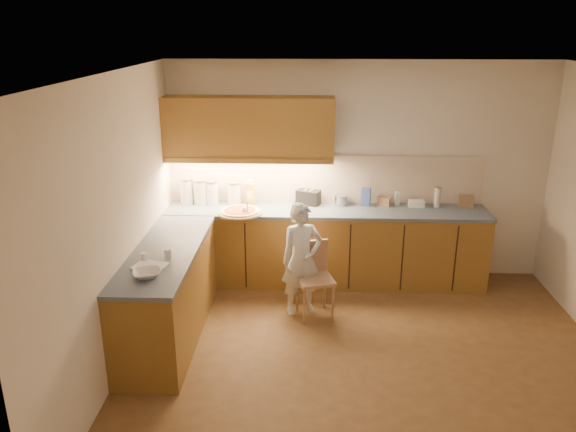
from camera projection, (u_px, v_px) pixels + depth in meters
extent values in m
plane|color=brown|center=(368.00, 360.00, 5.24)|extent=(4.50, 4.50, 0.00)
cube|color=beige|center=(357.00, 172.00, 6.71)|extent=(4.50, 0.04, 2.60)
cube|color=beige|center=(416.00, 362.00, 2.93)|extent=(4.50, 0.04, 2.60)
cube|color=beige|center=(117.00, 226.00, 4.91)|extent=(0.04, 4.00, 2.60)
cube|color=white|center=(384.00, 74.00, 4.40)|extent=(4.50, 4.00, 0.04)
cube|color=olive|center=(325.00, 247.00, 6.72)|extent=(3.75, 0.60, 0.88)
cube|color=olive|center=(169.00, 294.00, 5.55)|extent=(0.60, 2.00, 0.88)
cube|color=#4E5D6F|center=(326.00, 211.00, 6.57)|extent=(3.77, 0.62, 0.04)
cube|color=#4E5D6F|center=(166.00, 251.00, 5.40)|extent=(0.62, 2.02, 0.04)
cube|color=black|center=(194.00, 255.00, 6.49)|extent=(0.02, 0.01, 0.80)
cube|color=black|center=(245.00, 256.00, 6.47)|extent=(0.02, 0.01, 0.80)
cube|color=black|center=(297.00, 257.00, 6.45)|extent=(0.02, 0.01, 0.80)
cube|color=black|center=(350.00, 257.00, 6.43)|extent=(0.02, 0.01, 0.80)
cube|color=black|center=(402.00, 258.00, 6.40)|extent=(0.02, 0.01, 0.80)
cube|color=black|center=(455.00, 259.00, 6.38)|extent=(0.02, 0.01, 0.80)
cube|color=beige|center=(326.00, 179.00, 6.74)|extent=(3.75, 0.02, 0.58)
cube|color=olive|center=(249.00, 128.00, 6.42)|extent=(1.95, 0.35, 0.70)
cube|color=olive|center=(248.00, 161.00, 6.37)|extent=(1.95, 0.02, 0.06)
cylinder|color=tan|center=(240.00, 213.00, 6.41)|extent=(0.50, 0.50, 0.02)
cylinder|color=beige|center=(240.00, 211.00, 6.40)|extent=(0.44, 0.44, 0.02)
cylinder|color=#AC3916|center=(240.00, 210.00, 6.40)|extent=(0.35, 0.35, 0.01)
sphere|color=white|center=(245.00, 209.00, 6.35)|extent=(0.06, 0.06, 0.06)
cylinder|color=white|center=(247.00, 208.00, 6.28)|extent=(0.02, 0.12, 0.20)
imported|color=white|center=(302.00, 259.00, 5.93)|extent=(0.52, 0.43, 1.23)
cylinder|color=tan|center=(305.00, 307.00, 5.79)|extent=(0.03, 0.03, 0.41)
cylinder|color=tan|center=(333.00, 304.00, 5.86)|extent=(0.03, 0.03, 0.41)
cylinder|color=tan|center=(297.00, 294.00, 6.08)|extent=(0.03, 0.03, 0.41)
cylinder|color=tan|center=(324.00, 291.00, 6.15)|extent=(0.03, 0.03, 0.41)
cube|color=tan|center=(315.00, 280.00, 5.90)|extent=(0.45, 0.45, 0.04)
cube|color=tan|center=(311.00, 256.00, 5.99)|extent=(0.36, 0.13, 0.36)
imported|color=white|center=(147.00, 274.00, 4.80)|extent=(0.30, 0.30, 0.06)
cylinder|color=beige|center=(186.00, 192.00, 6.71)|extent=(0.15, 0.15, 0.30)
cylinder|color=gray|center=(186.00, 179.00, 6.66)|extent=(0.16, 0.16, 0.02)
cylinder|color=beige|center=(201.00, 192.00, 6.71)|extent=(0.17, 0.17, 0.29)
cylinder|color=tan|center=(200.00, 180.00, 6.66)|extent=(0.18, 0.18, 0.02)
cylinder|color=white|center=(212.00, 193.00, 6.71)|extent=(0.15, 0.15, 0.27)
cylinder|color=gray|center=(212.00, 181.00, 6.66)|extent=(0.16, 0.16, 0.02)
cylinder|color=white|center=(234.00, 193.00, 6.74)|extent=(0.16, 0.16, 0.25)
cylinder|color=tan|center=(234.00, 182.00, 6.69)|extent=(0.17, 0.17, 0.02)
cube|color=gold|center=(251.00, 194.00, 6.70)|extent=(0.11, 0.09, 0.26)
cube|color=silver|center=(250.00, 182.00, 6.66)|extent=(0.07, 0.06, 0.05)
cube|color=black|center=(308.00, 197.00, 6.71)|extent=(0.31, 0.25, 0.18)
cube|color=#BBBAC0|center=(306.00, 190.00, 6.70)|extent=(0.07, 0.12, 0.00)
cube|color=#BBBAC0|center=(311.00, 190.00, 6.67)|extent=(0.07, 0.12, 0.00)
cylinder|color=#B0B0B5|center=(341.00, 200.00, 6.70)|extent=(0.15, 0.15, 0.12)
cylinder|color=#B0B0B5|center=(341.00, 195.00, 6.68)|extent=(0.16, 0.16, 0.01)
cube|color=#3651A3|center=(366.00, 197.00, 6.67)|extent=(0.12, 0.10, 0.21)
cube|color=tan|center=(384.00, 201.00, 6.69)|extent=(0.17, 0.14, 0.10)
cube|color=white|center=(397.00, 198.00, 6.69)|extent=(0.06, 0.06, 0.17)
cube|color=white|center=(416.00, 204.00, 6.65)|extent=(0.18, 0.13, 0.07)
cylinder|color=silver|center=(437.00, 198.00, 6.60)|extent=(0.07, 0.07, 0.23)
cylinder|color=gray|center=(438.00, 188.00, 6.56)|extent=(0.08, 0.08, 0.02)
cube|color=#A7825A|center=(466.00, 201.00, 6.64)|extent=(0.18, 0.14, 0.13)
cube|color=white|center=(150.00, 266.00, 4.99)|extent=(0.33, 0.29, 0.02)
cylinder|color=white|center=(144.00, 257.00, 5.10)|extent=(0.08, 0.08, 0.09)
cylinder|color=white|center=(168.00, 254.00, 5.18)|extent=(0.07, 0.07, 0.09)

